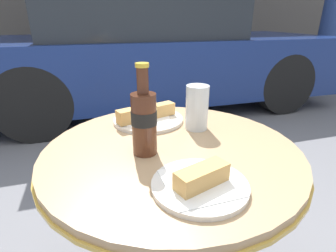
{
  "coord_description": "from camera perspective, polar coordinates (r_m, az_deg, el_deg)",
  "views": [
    {
      "loc": [
        -0.2,
        -0.64,
        1.09
      ],
      "look_at": [
        0.0,
        0.04,
        0.8
      ],
      "focal_mm": 28.0,
      "sensor_mm": 36.0,
      "label": 1
    }
  ],
  "objects": [
    {
      "name": "pedestrian",
      "position": [
        4.9,
        32.26,
        18.07
      ],
      "size": [
        0.36,
        0.36,
        1.75
      ],
      "color": "navy",
      "rests_on": "ground_plane"
    },
    {
      "name": "lunch_plate_far",
      "position": [
        0.58,
        6.73,
        -12.18
      ],
      "size": [
        0.21,
        0.21,
        0.06
      ],
      "color": "silver",
      "rests_on": "bistro_table"
    },
    {
      "name": "bistro_table",
      "position": [
        0.86,
        0.72,
        -16.01
      ],
      "size": [
        0.74,
        0.74,
        0.75
      ],
      "color": "gold",
      "rests_on": "ground_plane"
    },
    {
      "name": "parked_car",
      "position": [
        3.48,
        -3.38,
        15.43
      ],
      "size": [
        4.45,
        1.78,
        1.4
      ],
      "color": "navy",
      "rests_on": "ground_plane"
    },
    {
      "name": "lunch_plate_near",
      "position": [
        0.93,
        -4.45,
        2.0
      ],
      "size": [
        0.25,
        0.25,
        0.06
      ],
      "color": "silver",
      "rests_on": "bistro_table"
    },
    {
      "name": "drinking_glass",
      "position": [
        0.86,
        6.31,
        3.61
      ],
      "size": [
        0.07,
        0.07,
        0.15
      ],
      "color": "#C68923",
      "rests_on": "bistro_table"
    },
    {
      "name": "cola_bottle_left",
      "position": [
        0.69,
        -5.23,
        1.3
      ],
      "size": [
        0.07,
        0.07,
        0.24
      ],
      "color": "#4C2819",
      "rests_on": "bistro_table"
    }
  ]
}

